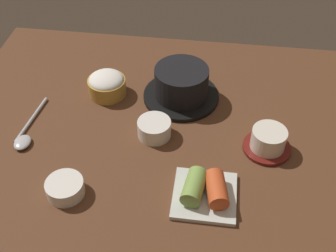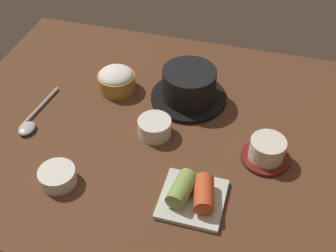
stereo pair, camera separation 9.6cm
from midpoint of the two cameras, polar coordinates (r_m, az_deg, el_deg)
name	(u,v)px [view 1 (the left image)]	position (r cm, az deg, el deg)	size (l,w,h in cm)	color
dining_table	(161,132)	(100.41, -3.71, -0.90)	(100.00, 76.00, 2.00)	#56331E
stone_pot	(181,85)	(105.31, -0.85, 5.34)	(18.61, 18.61, 8.46)	black
rice_bowl	(107,84)	(108.99, -10.57, 5.32)	(9.35, 9.35, 5.89)	#B78C38
tea_cup_with_saucer	(268,141)	(94.70, 10.22, -2.07)	(10.46, 10.46, 5.39)	maroon
banchan_cup_center	(154,128)	(96.91, -4.65, -0.41)	(7.53, 7.53, 3.97)	white
kimchi_plate	(205,191)	(85.07, 1.64, -8.71)	(12.42, 12.42, 4.90)	silver
side_bowl_near	(65,188)	(89.44, -16.42, -7.93)	(7.55, 7.55, 3.19)	white
spoon	(26,135)	(103.95, -20.74, -1.21)	(3.96, 17.90, 1.35)	#B7B7BC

